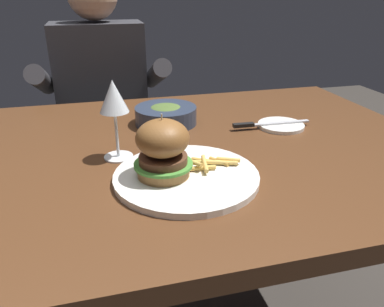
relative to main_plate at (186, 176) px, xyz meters
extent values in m
cube|color=#56331C|center=(-0.04, 0.18, -0.03)|extent=(1.48, 0.93, 0.04)
cylinder|color=#56331C|center=(0.64, 0.58, -0.40)|extent=(0.06, 0.06, 0.70)
cylinder|color=white|center=(0.00, 0.00, 0.00)|extent=(0.30, 0.30, 0.01)
cylinder|color=#9E6B38|center=(-0.05, 0.01, 0.02)|extent=(0.11, 0.11, 0.02)
cylinder|color=#4C9338|center=(-0.05, 0.01, 0.03)|extent=(0.12, 0.12, 0.01)
cylinder|color=brown|center=(-0.05, 0.01, 0.04)|extent=(0.10, 0.10, 0.02)
ellipsoid|color=brown|center=(-0.05, 0.01, 0.09)|extent=(0.11, 0.11, 0.08)
cylinder|color=#CCB78C|center=(-0.05, 0.01, 0.11)|extent=(0.00, 0.00, 0.05)
cylinder|color=#EABC5B|center=(0.06, 0.03, 0.01)|extent=(0.06, 0.02, 0.01)
cylinder|color=#EABC5B|center=(0.08, 0.02, 0.01)|extent=(0.07, 0.03, 0.01)
cylinder|color=gold|center=(0.05, 0.04, 0.01)|extent=(0.06, 0.04, 0.01)
cylinder|color=#EABC5B|center=(0.04, 0.01, 0.02)|extent=(0.02, 0.07, 0.01)
cylinder|color=gold|center=(0.08, 0.03, 0.01)|extent=(0.04, 0.05, 0.01)
cylinder|color=#EABC5B|center=(0.10, 0.02, 0.02)|extent=(0.05, 0.03, 0.01)
cylinder|color=#EABC5B|center=(0.02, 0.02, 0.02)|extent=(0.04, 0.05, 0.01)
cylinder|color=#E0B251|center=(0.03, 0.00, 0.01)|extent=(0.06, 0.01, 0.01)
cylinder|color=silver|center=(-0.13, 0.15, -0.01)|extent=(0.07, 0.07, 0.00)
cylinder|color=silver|center=(-0.13, 0.15, 0.05)|extent=(0.01, 0.01, 0.11)
cone|color=silver|center=(-0.13, 0.15, 0.14)|extent=(0.07, 0.07, 0.07)
cylinder|color=white|center=(0.34, 0.24, 0.00)|extent=(0.13, 0.13, 0.01)
cube|color=silver|center=(0.34, 0.24, 0.01)|extent=(0.17, 0.02, 0.00)
cube|color=black|center=(0.22, 0.24, 0.01)|extent=(0.06, 0.02, 0.01)
cylinder|color=#2D384C|center=(0.03, 0.35, 0.02)|extent=(0.18, 0.18, 0.05)
ellipsoid|color=#4C662D|center=(0.03, 0.35, 0.04)|extent=(0.10, 0.10, 0.02)
cube|color=#282833|center=(-0.14, 0.92, -0.52)|extent=(0.30, 0.22, 0.46)
cube|color=#333338|center=(-0.14, 0.92, -0.03)|extent=(0.36, 0.20, 0.52)
cylinder|color=#333338|center=(-0.36, 0.84, 0.03)|extent=(0.07, 0.34, 0.18)
cylinder|color=#333338|center=(0.08, 0.84, 0.03)|extent=(0.07, 0.34, 0.18)
camera|label=1|loc=(-0.16, -0.67, 0.36)|focal=35.00mm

